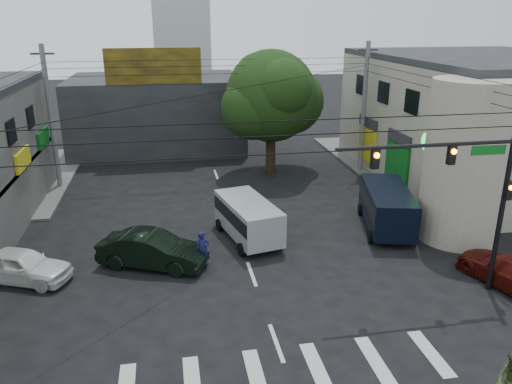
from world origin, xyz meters
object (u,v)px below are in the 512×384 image
object	(u,v)px
traffic_officer	(203,250)
street_tree	(271,96)
pedestrian_olive	(512,384)
utility_pole_far_left	(51,119)
silver_minivan	(248,221)
traffic_gantry	(468,181)
white_compact	(22,266)
dark_sedan	(152,250)
navy_van	(386,209)
utility_pole_far_right	(364,109)
maroon_sedan	(511,271)

from	to	relation	value
traffic_officer	street_tree	bearing A→B (deg)	56.13
street_tree	pedestrian_olive	distance (m)	24.79
utility_pole_far_left	silver_minivan	distance (m)	15.49
traffic_gantry	white_compact	bearing A→B (deg)	166.55
utility_pole_far_left	silver_minivan	xyz separation A→B (m)	(10.95, -10.36, -3.58)
dark_sedan	pedestrian_olive	world-z (taller)	pedestrian_olive
dark_sedan	navy_van	world-z (taller)	navy_van
white_compact	traffic_officer	bearing A→B (deg)	-69.02
silver_minivan	utility_pole_far_left	bearing A→B (deg)	34.11
utility_pole_far_right	dark_sedan	xyz separation A→B (m)	(-14.77, -12.44, -3.80)
maroon_sedan	traffic_officer	world-z (taller)	traffic_officer
navy_van	pedestrian_olive	distance (m)	13.18
dark_sedan	white_compact	distance (m)	5.47
dark_sedan	traffic_officer	size ratio (longest dim) A/B	2.95
maroon_sedan	navy_van	xyz separation A→B (m)	(-2.60, 6.64, 0.42)
dark_sedan	pedestrian_olive	size ratio (longest dim) A/B	2.66
navy_van	traffic_officer	xyz separation A→B (m)	(-9.95, -2.71, -0.24)
utility_pole_far_left	utility_pole_far_right	size ratio (longest dim) A/B	1.00
street_tree	silver_minivan	bearing A→B (deg)	-107.34
street_tree	white_compact	bearing A→B (deg)	-134.84
utility_pole_far_right	traffic_officer	xyz separation A→B (m)	(-12.55, -13.00, -3.73)
white_compact	utility_pole_far_right	bearing A→B (deg)	-35.24
utility_pole_far_right	dark_sedan	size ratio (longest dim) A/B	1.79
traffic_gantry	maroon_sedan	size ratio (longest dim) A/B	1.40
traffic_gantry	dark_sedan	bearing A→B (deg)	159.34
street_tree	utility_pole_far_right	xyz separation A→B (m)	(6.50, -1.00, -0.87)
dark_sedan	traffic_officer	world-z (taller)	traffic_officer
utility_pole_far_left	pedestrian_olive	xyz separation A→B (m)	(16.30, -23.31, -3.64)
utility_pole_far_right	silver_minivan	world-z (taller)	utility_pole_far_right
utility_pole_far_left	navy_van	size ratio (longest dim) A/B	1.56
utility_pole_far_left	utility_pole_far_right	distance (m)	21.00
utility_pole_far_right	white_compact	size ratio (longest dim) A/B	2.02
utility_pole_far_right	traffic_officer	size ratio (longest dim) A/B	5.29
street_tree	navy_van	world-z (taller)	street_tree
utility_pole_far_left	dark_sedan	bearing A→B (deg)	-63.41
silver_minivan	street_tree	bearing A→B (deg)	-29.83
navy_van	traffic_officer	size ratio (longest dim) A/B	3.39
street_tree	silver_minivan	distance (m)	12.70
street_tree	silver_minivan	xyz separation A→B (m)	(-3.55, -11.36, -4.45)
silver_minivan	white_compact	bearing A→B (deg)	91.03
street_tree	pedestrian_olive	xyz separation A→B (m)	(1.80, -24.31, -4.51)
utility_pole_far_left	utility_pole_far_right	bearing A→B (deg)	0.00
traffic_officer	maroon_sedan	bearing A→B (deg)	-27.89
street_tree	dark_sedan	bearing A→B (deg)	-121.61
navy_van	pedestrian_olive	bearing A→B (deg)	-175.34
dark_sedan	maroon_sedan	xyz separation A→B (m)	(14.77, -4.49, -0.10)
navy_van	white_compact	bearing A→B (deg)	111.92
street_tree	pedestrian_olive	size ratio (longest dim) A/B	4.52
silver_minivan	navy_van	xyz separation A→B (m)	(7.45, 0.06, 0.09)
utility_pole_far_right	white_compact	xyz separation A→B (m)	(-20.23, -12.81, -3.88)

